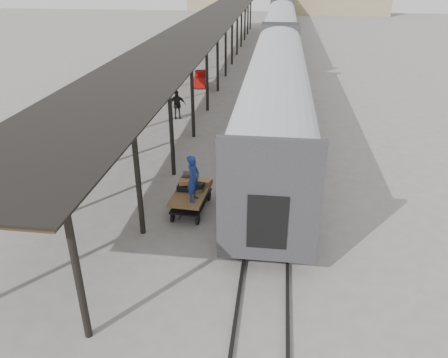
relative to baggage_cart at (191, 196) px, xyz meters
name	(u,v)px	position (x,y,z in m)	size (l,w,h in m)	color
ground	(190,208)	(-0.12, 0.20, -0.65)	(160.00, 160.00, 0.00)	slate
train	(281,28)	(3.07, 33.99, 2.04)	(3.45, 76.01, 4.01)	silver
canopy	(204,26)	(-3.52, 24.20, 3.36)	(4.90, 64.30, 4.15)	#422B19
rails	(279,53)	(3.08, 34.20, -0.59)	(1.54, 150.00, 0.12)	black
baggage_cart	(191,196)	(0.00, 0.00, 0.00)	(1.42, 2.48, 0.86)	brown
suitcase_stack	(192,182)	(-0.03, 0.38, 0.42)	(1.29, 1.10, 0.58)	#363638
luggage_tug	(200,80)	(-3.01, 19.10, -0.07)	(1.01, 1.51, 1.26)	#990F0D
porter	(193,178)	(0.25, -0.65, 1.12)	(0.67, 0.44, 1.83)	navy
pedestrian	(177,105)	(-3.06, 11.17, 0.27)	(1.08, 0.45, 1.85)	black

